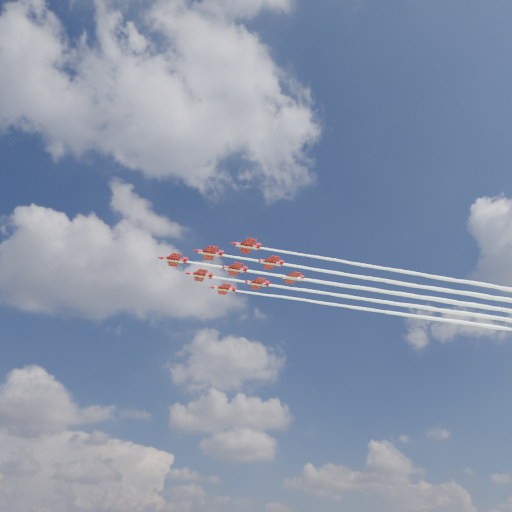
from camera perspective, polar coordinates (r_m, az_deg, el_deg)
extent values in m
cylinder|color=#B40A1A|center=(162.88, -9.42, -0.42)|extent=(7.40, 1.73, 1.01)
cone|color=#B40A1A|center=(162.52, -11.01, -0.18)|extent=(1.92, 1.19, 1.01)
cone|color=#B40A1A|center=(163.33, -7.93, -0.65)|extent=(1.46, 1.05, 0.92)
ellipsoid|color=black|center=(162.93, -10.04, -0.20)|extent=(1.98, 1.02, 0.66)
cube|color=#B40A1A|center=(162.90, -9.26, -0.46)|extent=(3.76, 8.69, 0.13)
cube|color=#B40A1A|center=(163.25, -8.15, -0.62)|extent=(1.61, 3.41, 0.11)
cube|color=#B40A1A|center=(163.70, -8.07, -0.38)|extent=(1.47, 0.27, 1.65)
cube|color=silver|center=(162.64, -9.43, -0.56)|extent=(6.92, 1.50, 0.11)
cylinder|color=#B40A1A|center=(157.81, -5.36, 0.35)|extent=(7.40, 1.73, 1.01)
cone|color=#B40A1A|center=(157.15, -6.99, 0.61)|extent=(1.92, 1.19, 1.01)
cone|color=#B40A1A|center=(158.55, -3.84, 0.11)|extent=(1.46, 1.05, 0.92)
ellipsoid|color=black|center=(157.75, -6.00, 0.58)|extent=(1.98, 1.02, 0.66)
cube|color=#B40A1A|center=(157.86, -5.20, 0.31)|extent=(3.76, 8.69, 0.13)
cube|color=#B40A1A|center=(158.44, -4.07, 0.15)|extent=(1.61, 3.41, 0.11)
cube|color=#B40A1A|center=(158.90, -3.99, 0.39)|extent=(1.47, 0.27, 1.65)
cube|color=silver|center=(157.57, -5.37, 0.21)|extent=(6.92, 1.50, 0.11)
cylinder|color=#B40A1A|center=(170.53, -6.45, -2.18)|extent=(7.40, 1.73, 1.01)
cone|color=#B40A1A|center=(169.92, -7.96, -1.95)|extent=(1.92, 1.19, 1.01)
cone|color=#B40A1A|center=(171.22, -5.04, -2.39)|extent=(1.46, 1.05, 0.92)
ellipsoid|color=black|center=(170.47, -7.04, -1.97)|extent=(1.98, 1.02, 0.66)
cube|color=#B40A1A|center=(170.58, -6.30, -2.22)|extent=(3.76, 8.69, 0.13)
cube|color=#B40A1A|center=(171.11, -5.25, -2.36)|extent=(1.61, 3.41, 0.11)
cube|color=#B40A1A|center=(171.54, -5.17, -2.13)|extent=(1.47, 0.27, 1.65)
cube|color=silver|center=(170.31, -6.46, -2.32)|extent=(6.92, 1.50, 0.11)
cylinder|color=#B40A1A|center=(153.62, -1.05, 1.17)|extent=(7.40, 1.73, 1.01)
cone|color=#B40A1A|center=(152.63, -2.71, 1.44)|extent=(1.92, 1.19, 1.01)
cone|color=#B40A1A|center=(154.66, 0.48, 0.92)|extent=(1.46, 1.05, 0.92)
ellipsoid|color=black|center=(153.43, -1.71, 1.41)|extent=(1.98, 1.02, 0.66)
cube|color=#B40A1A|center=(153.70, -0.89, 1.13)|extent=(3.76, 8.69, 0.13)
cube|color=#B40A1A|center=(154.50, 0.25, 0.96)|extent=(1.61, 3.41, 0.11)
cube|color=#B40A1A|center=(154.99, 0.32, 1.20)|extent=(1.47, 0.27, 1.65)
cube|color=silver|center=(153.37, -1.06, 1.03)|extent=(6.92, 1.50, 0.11)
cylinder|color=#B40A1A|center=(165.99, -2.50, -1.49)|extent=(7.40, 1.73, 1.01)
cone|color=#B40A1A|center=(165.07, -4.03, -1.26)|extent=(1.92, 1.19, 1.01)
cone|color=#B40A1A|center=(166.96, -1.07, -1.71)|extent=(1.46, 1.05, 0.92)
ellipsoid|color=black|center=(165.81, -3.10, -1.27)|extent=(1.98, 1.02, 0.66)
cube|color=#B40A1A|center=(166.06, -2.34, -1.53)|extent=(3.76, 8.69, 0.13)
cube|color=#B40A1A|center=(166.80, -1.28, -1.68)|extent=(1.61, 3.41, 0.11)
cube|color=#B40A1A|center=(167.26, -1.21, -1.44)|extent=(1.47, 0.27, 1.65)
cube|color=silver|center=(165.76, -2.50, -1.63)|extent=(6.92, 1.50, 0.11)
cylinder|color=#B40A1A|center=(178.75, -3.74, -3.78)|extent=(7.40, 1.73, 1.01)
cone|color=#B40A1A|center=(177.90, -5.17, -3.57)|extent=(1.92, 1.19, 1.01)
cone|color=#B40A1A|center=(179.65, -2.40, -3.97)|extent=(1.46, 1.05, 0.92)
ellipsoid|color=black|center=(178.59, -4.30, -3.58)|extent=(1.98, 1.02, 0.66)
cube|color=#B40A1A|center=(178.82, -3.59, -3.81)|extent=(3.76, 8.69, 0.13)
cube|color=#B40A1A|center=(179.51, -2.60, -3.94)|extent=(1.61, 3.41, 0.11)
cube|color=#B40A1A|center=(179.93, -2.54, -3.72)|extent=(1.47, 0.27, 1.65)
cube|color=silver|center=(178.54, -3.74, -3.91)|extent=(6.92, 1.50, 0.11)
cylinder|color=#B40A1A|center=(162.30, 1.66, -0.76)|extent=(7.40, 1.73, 1.01)
cone|color=#B40A1A|center=(161.07, 0.11, -0.51)|extent=(1.92, 1.19, 1.01)
cone|color=#B40A1A|center=(163.56, 3.09, -0.98)|extent=(1.46, 1.05, 0.92)
ellipsoid|color=black|center=(162.00, 1.04, -0.53)|extent=(1.98, 1.02, 0.66)
cube|color=#B40A1A|center=(162.40, 1.81, -0.80)|extent=(3.76, 8.69, 0.13)
cube|color=#B40A1A|center=(163.36, 2.88, -0.95)|extent=(1.61, 3.41, 0.11)
cube|color=#B40A1A|center=(163.84, 2.93, -0.71)|extent=(1.47, 0.27, 1.65)
cube|color=silver|center=(162.06, 1.66, -0.90)|extent=(6.92, 1.50, 0.11)
cylinder|color=#B40A1A|center=(174.69, 0.10, -3.15)|extent=(7.40, 1.73, 1.01)
cone|color=#B40A1A|center=(173.55, -1.35, -2.94)|extent=(1.92, 1.19, 1.01)
cone|color=#B40A1A|center=(175.86, 1.44, -3.35)|extent=(1.46, 1.05, 0.92)
ellipsoid|color=black|center=(174.42, -0.48, -2.95)|extent=(1.98, 1.02, 0.66)
cube|color=#B40A1A|center=(174.79, 0.24, -3.19)|extent=(3.76, 8.69, 0.13)
cube|color=#B40A1A|center=(175.68, 1.24, -3.32)|extent=(1.61, 3.41, 0.11)
cube|color=#B40A1A|center=(176.12, 1.29, -3.09)|extent=(1.47, 0.27, 1.65)
cube|color=silver|center=(174.47, 0.10, -3.29)|extent=(6.92, 1.50, 0.11)
cylinder|color=#B40A1A|center=(171.46, 4.09, -2.48)|extent=(7.40, 1.73, 1.01)
cone|color=#B40A1A|center=(170.03, 2.64, -2.27)|extent=(1.92, 1.19, 1.01)
cone|color=#B40A1A|center=(172.91, 5.42, -2.68)|extent=(1.46, 1.05, 0.92)
ellipsoid|color=black|center=(171.08, 3.51, -2.28)|extent=(1.98, 1.02, 0.66)
cube|color=#B40A1A|center=(171.59, 4.23, -2.52)|extent=(3.76, 8.69, 0.13)
cube|color=#B40A1A|center=(172.69, 5.23, -2.65)|extent=(1.61, 3.41, 0.11)
cube|color=#B40A1A|center=(173.15, 5.27, -2.42)|extent=(1.47, 0.27, 1.65)
cube|color=silver|center=(171.24, 4.09, -2.62)|extent=(6.92, 1.50, 0.11)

